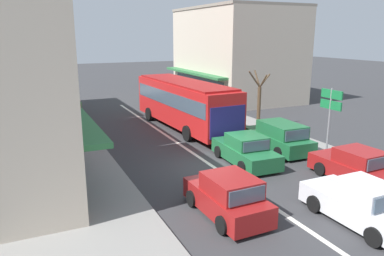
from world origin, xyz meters
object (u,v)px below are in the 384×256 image
at_px(sedan_behind_bus_near, 362,205).
at_px(street_tree_right, 259,101).
at_px(parked_sedan_kerb_front, 358,168).
at_px(parked_wagon_kerb_second, 279,137).
at_px(pedestrian_with_handbag_near, 79,109).
at_px(city_bus, 184,101).
at_px(hatchback_adjacent_lane_trail, 228,197).
at_px(directional_road_sign, 331,106).
at_px(traffic_light_downstreet, 71,76).
at_px(sedan_adjacent_lane_lead, 245,150).

bearing_deg(sedan_behind_bus_near, street_tree_right, 70.50).
distance_m(parked_sedan_kerb_front, parked_wagon_kerb_second, 5.22).
bearing_deg(street_tree_right, pedestrian_with_handbag_near, 149.52).
relative_size(city_bus, sedan_behind_bus_near, 2.60).
bearing_deg(street_tree_right, parked_sedan_kerb_front, -99.45).
relative_size(hatchback_adjacent_lane_trail, directional_road_sign, 1.04).
distance_m(city_bus, traffic_light_downstreet, 11.76).
height_order(hatchback_adjacent_lane_trail, pedestrian_with_handbag_near, pedestrian_with_handbag_near).
bearing_deg(sedan_behind_bus_near, city_bus, 90.66).
bearing_deg(sedan_adjacent_lane_lead, parked_wagon_kerb_second, 21.16).
distance_m(parked_sedan_kerb_front, directional_road_sign, 4.10).
xyz_separation_m(sedan_adjacent_lane_lead, traffic_light_downstreet, (-5.88, 17.92, 2.19)).
bearing_deg(parked_sedan_kerb_front, hatchback_adjacent_lane_trail, -177.10).
height_order(hatchback_adjacent_lane_trail, street_tree_right, street_tree_right).
bearing_deg(directional_road_sign, city_bus, 116.80).
height_order(city_bus, hatchback_adjacent_lane_trail, city_bus).
height_order(city_bus, parked_sedan_kerb_front, city_bus).
relative_size(parked_sedan_kerb_front, pedestrian_with_handbag_near, 2.60).
height_order(hatchback_adjacent_lane_trail, parked_sedan_kerb_front, hatchback_adjacent_lane_trail).
relative_size(sedan_behind_bus_near, pedestrian_with_handbag_near, 2.59).
bearing_deg(parked_wagon_kerb_second, sedan_adjacent_lane_lead, -158.84).
xyz_separation_m(parked_sedan_kerb_front, directional_road_sign, (1.41, 3.26, 2.04)).
height_order(street_tree_right, pedestrian_with_handbag_near, street_tree_right).
bearing_deg(hatchback_adjacent_lane_trail, pedestrian_with_handbag_near, 98.75).
xyz_separation_m(parked_wagon_kerb_second, traffic_light_downstreet, (-8.74, 16.81, 2.11)).
bearing_deg(directional_road_sign, pedestrian_with_handbag_near, 129.18).
bearing_deg(street_tree_right, parked_wagon_kerb_second, -111.76).
bearing_deg(sedan_adjacent_lane_lead, sedan_behind_bus_near, -87.70).
distance_m(hatchback_adjacent_lane_trail, sedan_adjacent_lane_lead, 5.71).
relative_size(sedan_behind_bus_near, street_tree_right, 1.07).
bearing_deg(street_tree_right, city_bus, 156.25).
xyz_separation_m(sedan_behind_bus_near, street_tree_right, (4.46, 12.60, 1.18)).
distance_m(parked_wagon_kerb_second, street_tree_right, 5.17).
bearing_deg(parked_wagon_kerb_second, pedestrian_with_handbag_near, 129.07).
bearing_deg(traffic_light_downstreet, pedestrian_with_handbag_near, -92.66).
distance_m(hatchback_adjacent_lane_trail, street_tree_right, 13.25).
height_order(sedan_behind_bus_near, parked_sedan_kerb_front, same).
height_order(sedan_behind_bus_near, parked_wagon_kerb_second, parked_wagon_kerb_second).
bearing_deg(sedan_behind_bus_near, traffic_light_downstreet, 103.98).
relative_size(directional_road_sign, street_tree_right, 0.92).
xyz_separation_m(hatchback_adjacent_lane_trail, parked_wagon_kerb_second, (6.45, 5.56, 0.04)).
distance_m(sedan_behind_bus_near, street_tree_right, 13.42).
xyz_separation_m(directional_road_sign, street_tree_right, (0.24, 6.65, -0.86)).
bearing_deg(directional_road_sign, street_tree_right, 87.92).
relative_size(sedan_adjacent_lane_lead, street_tree_right, 1.09).
bearing_deg(sedan_behind_bus_near, directional_road_sign, 54.65).
xyz_separation_m(hatchback_adjacent_lane_trail, directional_road_sign, (8.08, 3.60, 1.99)).
height_order(sedan_behind_bus_near, pedestrian_with_handbag_near, pedestrian_with_handbag_near).
bearing_deg(sedan_behind_bus_near, hatchback_adjacent_lane_trail, 148.59).
xyz_separation_m(city_bus, hatchback_adjacent_lane_trail, (-3.69, -12.29, -1.17)).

